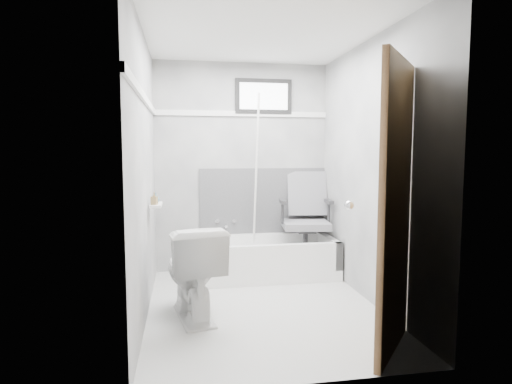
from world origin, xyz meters
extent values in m
plane|color=white|center=(0.00, 0.00, 0.00)|extent=(2.60, 2.60, 0.00)
plane|color=silver|center=(0.00, 0.00, 2.40)|extent=(2.60, 2.60, 0.00)
cube|color=slate|center=(0.00, 1.30, 1.20)|extent=(2.00, 0.02, 2.40)
cube|color=slate|center=(0.00, -1.30, 1.20)|extent=(2.00, 0.02, 2.40)
cube|color=slate|center=(-1.00, 0.00, 1.20)|extent=(0.02, 2.60, 2.40)
cube|color=slate|center=(1.00, 0.00, 1.20)|extent=(0.02, 2.60, 2.40)
imported|color=white|center=(-0.62, -0.13, 0.39)|extent=(0.58, 0.86, 0.78)
cube|color=#4C4C4F|center=(0.25, 1.29, 0.80)|extent=(1.50, 0.02, 0.78)
cube|color=white|center=(0.00, 1.29, 1.82)|extent=(2.00, 0.02, 0.06)
cube|color=white|center=(-0.99, 0.00, 1.82)|extent=(0.02, 2.60, 0.06)
cylinder|color=white|center=(0.12, 1.06, 1.05)|extent=(0.02, 0.42, 1.91)
cube|color=white|center=(-0.93, 0.31, 0.90)|extent=(0.10, 0.32, 0.02)
imported|color=olive|center=(-0.94, 0.23, 0.97)|extent=(0.07, 0.07, 0.12)
imported|color=teal|center=(-0.94, 0.37, 0.96)|extent=(0.11, 0.11, 0.10)
camera|label=1|loc=(-0.69, -3.64, 1.38)|focal=30.00mm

